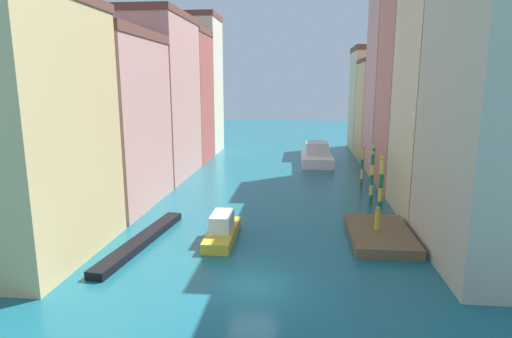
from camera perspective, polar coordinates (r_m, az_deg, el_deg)
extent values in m
plane|color=#196070|center=(45.71, 3.05, -1.51)|extent=(154.00, 154.00, 0.00)
cube|color=#DBB77A|center=(28.06, -29.63, 4.05)|extent=(7.93, 10.23, 14.73)
cube|color=tan|center=(37.67, -19.73, 5.68)|extent=(7.93, 10.98, 13.79)
cube|color=brown|center=(37.72, -20.50, 16.72)|extent=(8.09, 11.20, 0.76)
cube|color=tan|center=(48.43, -13.79, 9.05)|extent=(7.93, 11.74, 16.96)
cube|color=brown|center=(48.91, -14.31, 19.43)|extent=(8.09, 11.97, 0.70)
cube|color=#B25147|center=(57.87, -10.44, 9.29)|extent=(7.93, 7.80, 16.47)
cube|color=brown|center=(58.21, -10.76, 17.81)|extent=(8.09, 7.96, 0.79)
cube|color=beige|center=(65.31, -8.54, 10.88)|extent=(7.93, 7.30, 19.42)
cube|color=brown|center=(66.00, -8.81, 19.67)|extent=(8.09, 7.44, 0.78)
cube|color=beige|center=(35.91, 25.55, 10.06)|extent=(7.93, 8.37, 20.13)
cube|color=#C6705B|center=(43.83, 21.91, 9.52)|extent=(7.93, 7.74, 18.77)
cube|color=tan|center=(51.64, 19.59, 11.10)|extent=(7.93, 7.77, 21.00)
cube|color=#DBB77A|center=(60.02, 17.49, 7.34)|extent=(7.93, 8.40, 12.95)
cube|color=brown|center=(59.97, 17.89, 13.76)|extent=(8.09, 8.56, 0.50)
cube|color=beige|center=(68.55, 16.13, 8.73)|extent=(7.93, 8.30, 14.99)
cube|color=brown|center=(68.68, 16.50, 15.31)|extent=(8.09, 8.47, 0.80)
cube|color=brown|center=(29.80, 16.43, -8.50)|extent=(4.02, 7.05, 0.65)
cylinder|color=gold|center=(29.55, 16.12, -6.62)|extent=(0.36, 0.36, 1.33)
sphere|color=tan|center=(29.32, 16.21, -5.14)|extent=(0.26, 0.26, 0.26)
cylinder|color=#197247|center=(35.06, 16.37, -5.08)|extent=(0.34, 0.34, 1.11)
cylinder|color=#E5D14C|center=(34.77, 16.48, -3.33)|extent=(0.34, 0.34, 1.11)
cylinder|color=#197247|center=(34.51, 16.58, -1.55)|extent=(0.34, 0.34, 1.11)
cylinder|color=#E5D14C|center=(34.29, 16.69, 0.25)|extent=(0.34, 0.34, 1.11)
sphere|color=gold|center=(34.17, 16.75, 1.39)|extent=(0.38, 0.38, 0.38)
cylinder|color=#197247|center=(37.72, 15.24, -4.03)|extent=(0.29, 0.29, 0.88)
cylinder|color=#E5D14C|center=(37.50, 15.31, -2.74)|extent=(0.29, 0.29, 0.88)
cylinder|color=#197247|center=(37.30, 15.38, -1.43)|extent=(0.29, 0.29, 0.88)
cylinder|color=#E5D14C|center=(37.12, 15.45, -0.10)|extent=(0.29, 0.29, 0.88)
cylinder|color=#197247|center=(36.96, 15.52, 1.23)|extent=(0.29, 0.29, 0.88)
sphere|color=gold|center=(36.86, 15.57, 2.09)|extent=(0.32, 0.32, 0.32)
cylinder|color=#197247|center=(39.97, 15.34, -3.14)|extent=(0.29, 0.29, 0.92)
cylinder|color=#E5D14C|center=(39.76, 15.41, -1.86)|extent=(0.29, 0.29, 0.92)
cylinder|color=#197247|center=(39.56, 15.48, -0.57)|extent=(0.29, 0.29, 0.92)
cylinder|color=#E5D14C|center=(39.39, 15.55, 0.74)|extent=(0.29, 0.29, 0.92)
cylinder|color=#197247|center=(39.24, 15.62, 2.05)|extent=(0.29, 0.29, 0.92)
sphere|color=gold|center=(39.15, 15.66, 2.88)|extent=(0.31, 0.31, 0.31)
cylinder|color=#197247|center=(43.29, 14.06, -1.91)|extent=(0.25, 0.25, 0.98)
cylinder|color=#E5D14C|center=(43.08, 14.12, -0.64)|extent=(0.25, 0.25, 0.98)
cylinder|color=#197247|center=(42.89, 14.18, 0.64)|extent=(0.25, 0.25, 0.98)
cylinder|color=#E5D14C|center=(42.72, 14.25, 1.93)|extent=(0.25, 0.25, 0.98)
sphere|color=gold|center=(42.63, 14.29, 2.72)|extent=(0.27, 0.27, 0.27)
cube|color=white|center=(55.87, 8.16, 1.42)|extent=(4.06, 9.27, 1.23)
cube|color=silver|center=(55.65, 8.20, 2.84)|extent=(2.87, 4.11, 1.56)
cube|color=black|center=(28.74, -15.21, -9.33)|extent=(2.23, 10.88, 0.50)
cube|color=gold|center=(28.69, -4.59, -8.79)|extent=(1.82, 5.73, 0.69)
cube|color=silver|center=(28.39, -4.62, -7.07)|extent=(1.34, 2.52, 1.13)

